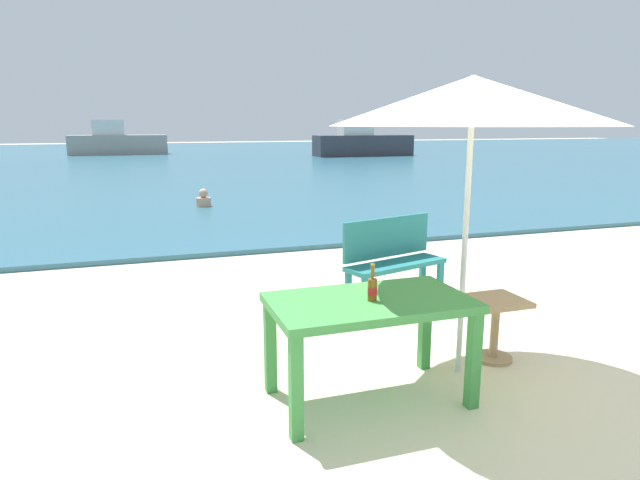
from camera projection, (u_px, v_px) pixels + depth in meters
ground_plane at (519, 393)px, 4.10m from camera, size 120.00×120.00×0.00m
sea_water at (180, 158)px, 31.91m from camera, size 120.00×50.00×0.08m
picnic_table_green at (370, 314)px, 3.88m from camera, size 1.40×0.80×0.76m
beer_bottle_amber at (372, 288)px, 3.80m from camera, size 0.07×0.07×0.26m
patio_umbrella at (473, 101)px, 4.01m from camera, size 2.10×2.10×2.30m
side_table_wood at (495, 320)px, 4.61m from camera, size 0.44×0.44×0.54m
bench_teal_center at (392, 255)px, 6.06m from camera, size 1.25×0.68×0.95m
swimmer_person at (204, 199)px, 12.81m from camera, size 0.34×0.34×0.41m
boat_barge at (117, 142)px, 34.41m from camera, size 5.82×1.59×2.12m
boat_tanker at (362, 143)px, 32.94m from camera, size 5.92×1.61×2.15m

